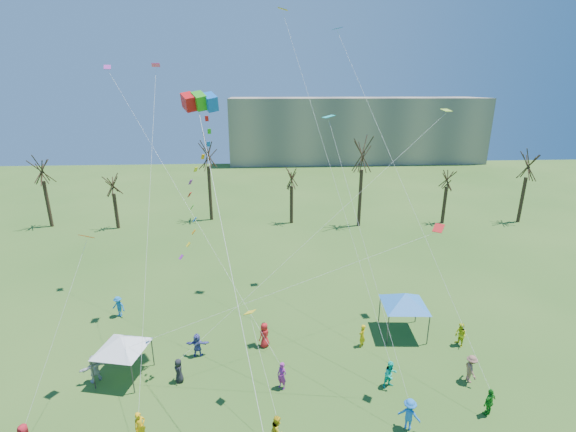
{
  "coord_description": "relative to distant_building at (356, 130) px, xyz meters",
  "views": [
    {
      "loc": [
        -0.55,
        -15.36,
        17.64
      ],
      "look_at": [
        0.73,
        5.0,
        11.0
      ],
      "focal_mm": 25.0,
      "sensor_mm": 36.0,
      "label": 1
    }
  ],
  "objects": [
    {
      "name": "small_kites_aloft",
      "position": [
        -21.72,
        -70.06,
        7.05
      ],
      "size": [
        26.27,
        17.77,
        30.72
      ],
      "color": "red",
      "rests_on": "ground"
    },
    {
      "name": "canopy_tent_blue",
      "position": [
        -12.4,
        -72.03,
        -4.7
      ],
      "size": [
        4.39,
        4.39,
        3.3
      ],
      "color": "#3F3F44",
      "rests_on": "ground"
    },
    {
      "name": "big_box_kite",
      "position": [
        -26.18,
        -74.54,
        4.28
      ],
      "size": [
        3.09,
        7.41,
        19.16
      ],
      "color": "red",
      "rests_on": "ground"
    },
    {
      "name": "festival_crowd",
      "position": [
        -22.53,
        -76.4,
        -6.61
      ],
      "size": [
        26.68,
        13.84,
        1.86
      ],
      "color": "#AE1521",
      "rests_on": "ground"
    },
    {
      "name": "canopy_tent_white",
      "position": [
        -31.53,
        -75.63,
        -5.0
      ],
      "size": [
        3.84,
        3.84,
        2.95
      ],
      "color": "#3F3F44",
      "rests_on": "ground"
    },
    {
      "name": "bare_tree_row",
      "position": [
        -19.14,
        -46.43,
        -0.16
      ],
      "size": [
        67.85,
        10.29,
        11.72
      ],
      "color": "black",
      "rests_on": "ground"
    },
    {
      "name": "distant_building",
      "position": [
        0.0,
        0.0,
        0.0
      ],
      "size": [
        60.0,
        14.0,
        15.0
      ],
      "primitive_type": "cube",
      "color": "gray",
      "rests_on": "ground"
    }
  ]
}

